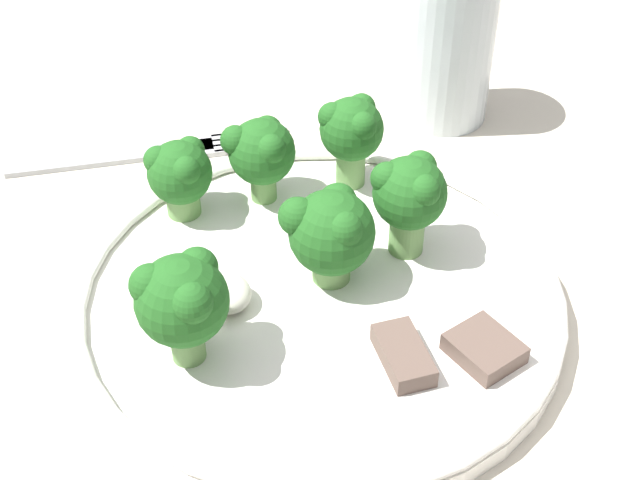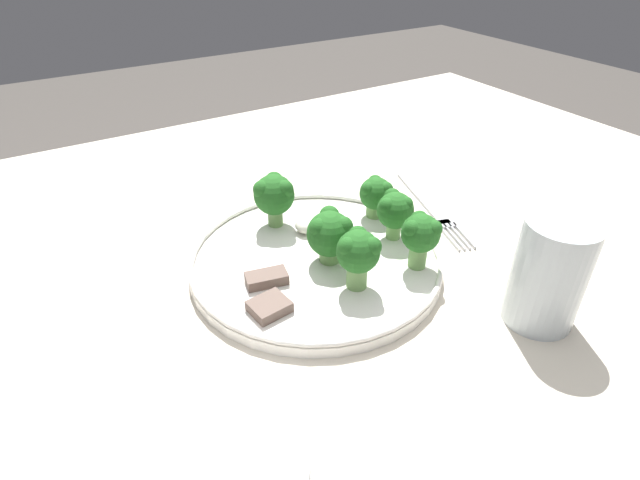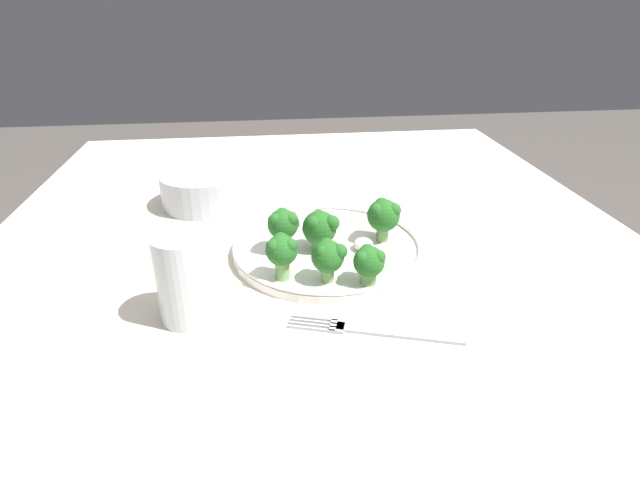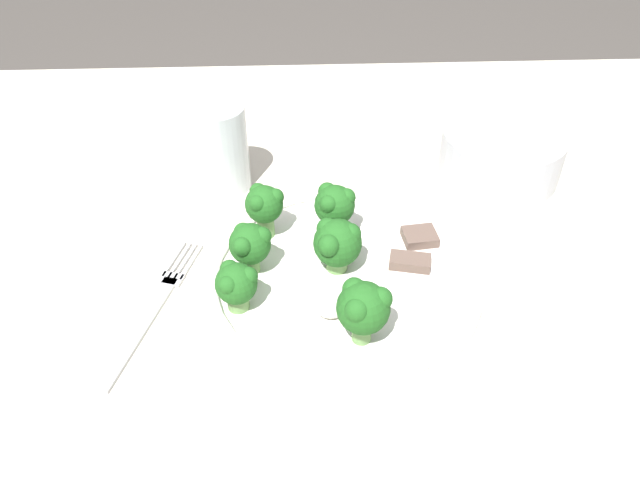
# 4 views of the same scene
# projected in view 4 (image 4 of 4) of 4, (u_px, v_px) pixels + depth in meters

# --- Properties ---
(table) EXTENTS (1.35, 1.04, 0.76)m
(table) POSITION_uv_depth(u_px,v_px,m) (335.00, 333.00, 0.72)
(table) COLOR beige
(table) RESTS_ON ground_plane
(dinner_plate) EXTENTS (0.28, 0.28, 0.02)m
(dinner_plate) POSITION_uv_depth(u_px,v_px,m) (347.00, 278.00, 0.65)
(dinner_plate) COLOR white
(dinner_plate) RESTS_ON table
(fork) EXTENTS (0.08, 0.20, 0.00)m
(fork) POSITION_uv_depth(u_px,v_px,m) (152.00, 310.00, 0.62)
(fork) COLOR #B2B2B7
(fork) RESTS_ON table
(cream_bowl) EXTENTS (0.15, 0.15, 0.06)m
(cream_bowl) POSITION_uv_depth(u_px,v_px,m) (501.00, 155.00, 0.79)
(cream_bowl) COLOR #B7BCC6
(cream_bowl) RESTS_ON table
(drinking_glass) EXTENTS (0.07, 0.07, 0.11)m
(drinking_glass) POSITION_uv_depth(u_px,v_px,m) (221.00, 152.00, 0.76)
(drinking_glass) COLOR silver
(drinking_glass) RESTS_ON table
(broccoli_floret_near_rim_left) EXTENTS (0.05, 0.05, 0.07)m
(broccoli_floret_near_rim_left) POSITION_uv_depth(u_px,v_px,m) (363.00, 307.00, 0.55)
(broccoli_floret_near_rim_left) COLOR #709E56
(broccoli_floret_near_rim_left) RESTS_ON dinner_plate
(broccoli_floret_center_left) EXTENTS (0.04, 0.04, 0.06)m
(broccoli_floret_center_left) POSITION_uv_depth(u_px,v_px,m) (250.00, 246.00, 0.63)
(broccoli_floret_center_left) COLOR #709E56
(broccoli_floret_center_left) RESTS_ON dinner_plate
(broccoli_floret_back_left) EXTENTS (0.05, 0.05, 0.06)m
(broccoli_floret_back_left) POSITION_uv_depth(u_px,v_px,m) (335.00, 244.00, 0.63)
(broccoli_floret_back_left) COLOR #709E56
(broccoli_floret_back_left) RESTS_ON dinner_plate
(broccoli_floret_front_left) EXTENTS (0.05, 0.04, 0.07)m
(broccoli_floret_front_left) POSITION_uv_depth(u_px,v_px,m) (334.00, 206.00, 0.67)
(broccoli_floret_front_left) COLOR #709E56
(broccoli_floret_front_left) RESTS_ON dinner_plate
(broccoli_floret_center_back) EXTENTS (0.04, 0.04, 0.06)m
(broccoli_floret_center_back) POSITION_uv_depth(u_px,v_px,m) (264.00, 205.00, 0.67)
(broccoli_floret_center_back) COLOR #709E56
(broccoli_floret_center_back) RESTS_ON dinner_plate
(broccoli_floret_mid_cluster) EXTENTS (0.04, 0.04, 0.05)m
(broccoli_floret_mid_cluster) POSITION_uv_depth(u_px,v_px,m) (236.00, 284.00, 0.59)
(broccoli_floret_mid_cluster) COLOR #709E56
(broccoli_floret_mid_cluster) RESTS_ON dinner_plate
(meat_slice_front_slice) EXTENTS (0.05, 0.03, 0.01)m
(meat_slice_front_slice) POSITION_uv_depth(u_px,v_px,m) (410.00, 263.00, 0.65)
(meat_slice_front_slice) COLOR brown
(meat_slice_front_slice) RESTS_ON dinner_plate
(meat_slice_middle_slice) EXTENTS (0.04, 0.04, 0.01)m
(meat_slice_middle_slice) POSITION_uv_depth(u_px,v_px,m) (420.00, 237.00, 0.68)
(meat_slice_middle_slice) COLOR brown
(meat_slice_middle_slice) RESTS_ON dinner_plate
(sauce_dollop) EXTENTS (0.03, 0.03, 0.02)m
(sauce_dollop) POSITION_uv_depth(u_px,v_px,m) (331.00, 306.00, 0.60)
(sauce_dollop) COLOR silver
(sauce_dollop) RESTS_ON dinner_plate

